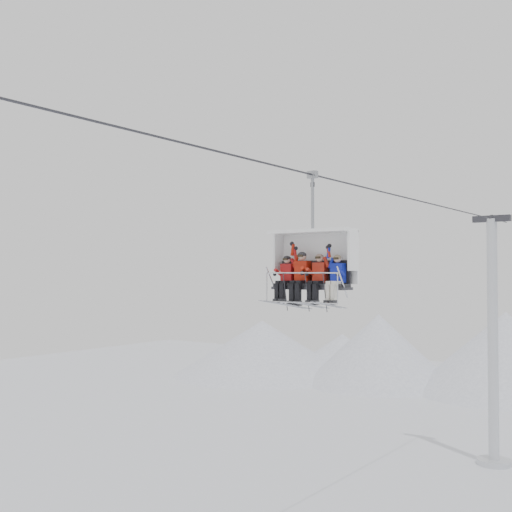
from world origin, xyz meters
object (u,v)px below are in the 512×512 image
Objects in this scene: chairlift_carrier at (315,259)px; skier_far_left at (286,277)px; skier_center_right at (318,277)px; skier_far_right at (336,277)px; lift_tower_right at (493,357)px; skier_center_left at (301,276)px.

skier_far_left is (-0.86, -0.32, -0.54)m from chairlift_carrier.
skier_center_right is 0.60m from skier_far_right.
lift_tower_right is 7.99× the size of skier_far_right.
skier_far_right is (1.21, -0.01, -0.05)m from skier_center_left.
skier_far_left is 1.00× the size of skier_center_right.
skier_far_right is (0.60, -0.01, -0.02)m from skier_center_right.
lift_tower_right is at bearing 90.00° from chairlift_carrier.
chairlift_carrier is 2.36× the size of skier_far_left.
skier_center_right is (0.61, -0.01, -0.03)m from skier_center_left.
skier_far_right is at bearing -0.64° from skier_center_left.
lift_tower_right is 7.99× the size of skier_center_right.
skier_center_right reaches higher than skier_far_right.
lift_tower_right reaches higher than skier_center_left.
lift_tower_right is 19.57m from chairlift_carrier.
lift_tower_right is 7.79× the size of skier_center_left.
skier_center_left is at bearing 179.36° from skier_far_right.
lift_tower_right is 3.38× the size of chairlift_carrier.
skier_far_right is (0.90, -19.25, 4.41)m from lift_tower_right.
skier_center_right is at bearing -0.81° from skier_center_left.
skier_far_right is (1.76, -0.00, -0.00)m from skier_far_left.
chairlift_carrier is 0.66m from skier_center_left.
skier_far_right is at bearing -87.33° from lift_tower_right.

